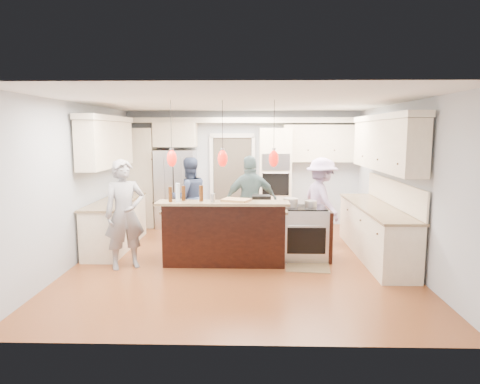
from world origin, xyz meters
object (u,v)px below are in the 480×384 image
object	(u,v)px
kitchen_island	(226,232)
person_far_left	(189,198)
island_range	(306,233)
person_bar_end	(125,214)
refrigerator	(176,189)

from	to	relation	value
kitchen_island	person_far_left	bearing A→B (deg)	119.22
island_range	person_bar_end	world-z (taller)	person_bar_end
refrigerator	kitchen_island	world-z (taller)	refrigerator
island_range	person_far_left	distance (m)	2.71
island_range	person_bar_end	size ratio (longest dim) A/B	0.52
refrigerator	kitchen_island	xyz separation A→B (m)	(1.30, -2.57, -0.41)
kitchen_island	island_range	size ratio (longest dim) A/B	2.28
kitchen_island	person_far_left	xyz separation A→B (m)	(-0.85, 1.53, 0.36)
refrigerator	person_bar_end	size ratio (longest dim) A/B	1.01
island_range	kitchen_island	bearing A→B (deg)	-176.93
person_bar_end	kitchen_island	bearing A→B (deg)	-10.37
refrigerator	kitchen_island	size ratio (longest dim) A/B	0.86
kitchen_island	person_bar_end	xyz separation A→B (m)	(-1.60, -0.52, 0.40)
refrigerator	island_range	world-z (taller)	refrigerator
kitchen_island	island_range	xyz separation A→B (m)	(1.41, 0.08, -0.03)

